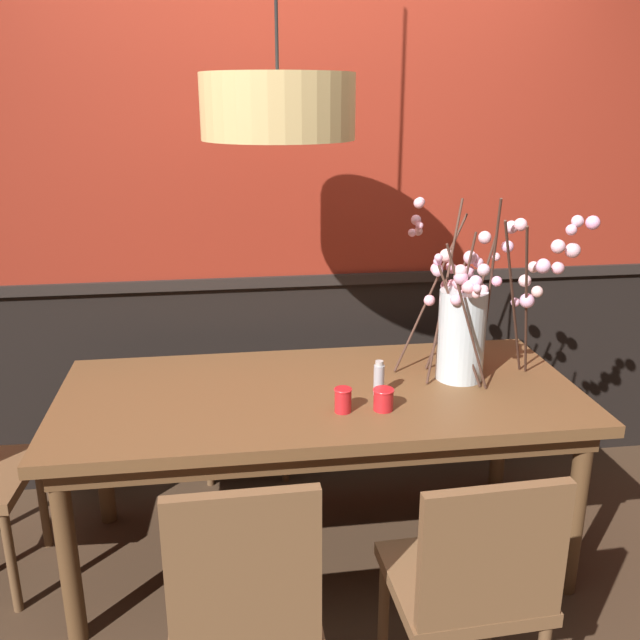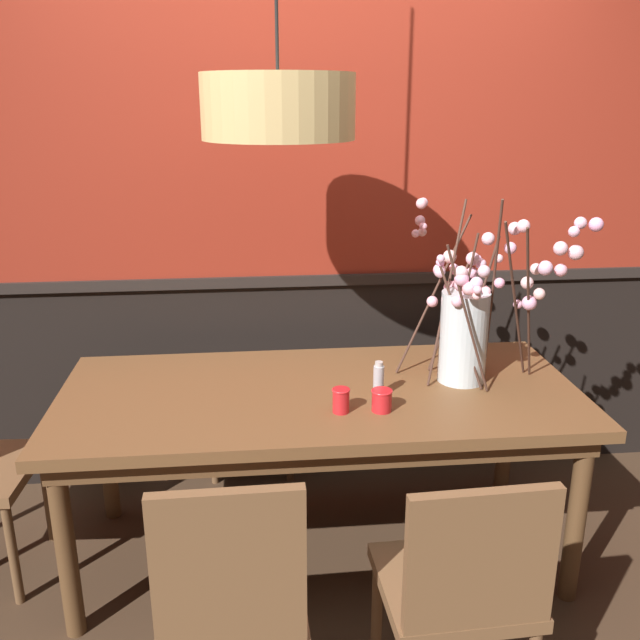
# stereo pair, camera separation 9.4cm
# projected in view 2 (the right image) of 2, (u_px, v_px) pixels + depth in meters

# --- Properties ---
(ground_plane) EXTENTS (24.00, 24.00, 0.00)m
(ground_plane) POSITION_uv_depth(u_px,v_px,m) (320.00, 552.00, 2.92)
(ground_plane) COLOR #422D1E
(back_wall) EXTENTS (5.42, 0.14, 2.90)m
(back_wall) POSITION_uv_depth(u_px,v_px,m) (304.00, 187.00, 3.17)
(back_wall) COLOR black
(back_wall) RESTS_ON ground
(dining_table) EXTENTS (2.02, 0.91, 0.75)m
(dining_table) POSITION_uv_depth(u_px,v_px,m) (320.00, 409.00, 2.72)
(dining_table) COLOR brown
(dining_table) RESTS_ON ground
(chair_near_side_left) EXTENTS (0.42, 0.44, 0.93)m
(chair_near_side_left) POSITION_uv_depth(u_px,v_px,m) (232.00, 598.00, 1.91)
(chair_near_side_left) COLOR brown
(chair_near_side_left) RESTS_ON ground
(chair_near_side_right) EXTENTS (0.45, 0.43, 0.89)m
(chair_near_side_right) POSITION_uv_depth(u_px,v_px,m) (462.00, 586.00, 1.97)
(chair_near_side_right) COLOR brown
(chair_near_side_right) RESTS_ON ground
(chair_far_side_left) EXTENTS (0.45, 0.42, 0.97)m
(chair_far_side_left) POSITION_uv_depth(u_px,v_px,m) (251.00, 362.00, 3.53)
(chair_far_side_left) COLOR brown
(chair_far_side_left) RESTS_ON ground
(vase_with_blossoms) EXTENTS (0.66, 0.61, 0.75)m
(vase_with_blossoms) POSITION_uv_depth(u_px,v_px,m) (469.00, 324.00, 2.71)
(vase_with_blossoms) COLOR silver
(vase_with_blossoms) RESTS_ON dining_table
(candle_holder_nearer_center) EXTENTS (0.08, 0.08, 0.08)m
(candle_holder_nearer_center) POSITION_uv_depth(u_px,v_px,m) (382.00, 400.00, 2.50)
(candle_holder_nearer_center) COLOR red
(candle_holder_nearer_center) RESTS_ON dining_table
(candle_holder_nearer_edge) EXTENTS (0.07, 0.07, 0.09)m
(candle_holder_nearer_edge) POSITION_uv_depth(u_px,v_px,m) (341.00, 400.00, 2.49)
(candle_holder_nearer_edge) COLOR red
(candle_holder_nearer_edge) RESTS_ON dining_table
(condiment_bottle) EXTENTS (0.04, 0.04, 0.14)m
(condiment_bottle) POSITION_uv_depth(u_px,v_px,m) (379.00, 380.00, 2.62)
(condiment_bottle) COLOR #ADADB2
(condiment_bottle) RESTS_ON dining_table
(pendant_lamp) EXTENTS (0.53, 0.53, 1.20)m
(pendant_lamp) POSITION_uv_depth(u_px,v_px,m) (278.00, 107.00, 2.38)
(pendant_lamp) COLOR tan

